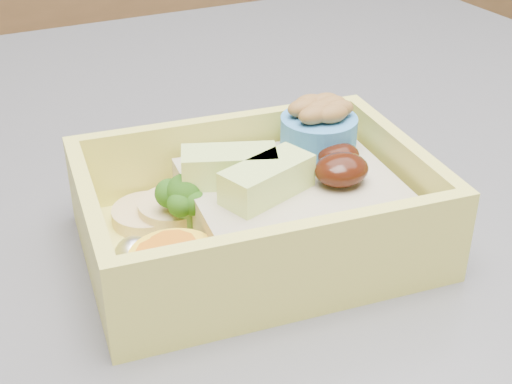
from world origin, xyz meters
name	(u,v)px	position (x,y,z in m)	size (l,w,h in m)	color
bento_box	(265,207)	(0.17, -0.15, 0.94)	(0.20, 0.16, 0.07)	#E9E260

